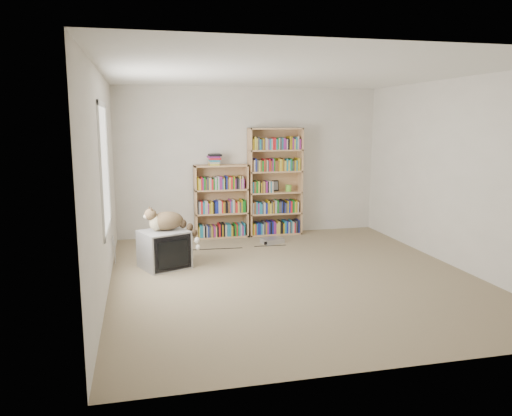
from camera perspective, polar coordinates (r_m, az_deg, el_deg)
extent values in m
cube|color=gray|center=(6.42, 4.18, -7.71)|extent=(4.50, 5.00, 0.01)
cube|color=silver|center=(8.56, -0.69, 5.29)|extent=(4.50, 0.02, 2.50)
cube|color=silver|center=(3.87, 15.45, -0.70)|extent=(4.50, 0.02, 2.50)
cube|color=silver|center=(5.89, -17.08, 2.76)|extent=(0.02, 5.00, 2.50)
cube|color=silver|center=(7.15, 21.83, 3.68)|extent=(0.02, 5.00, 2.50)
cube|color=white|center=(6.14, 4.48, 15.12)|extent=(4.50, 5.00, 0.02)
cube|color=white|center=(6.07, -16.92, 4.39)|extent=(0.02, 1.22, 1.52)
cube|color=#979799|center=(6.79, -10.45, -4.66)|extent=(0.73, 0.70, 0.50)
cube|color=black|center=(6.58, -9.52, -5.11)|extent=(0.50, 0.23, 0.46)
cube|color=black|center=(6.56, -9.44, -5.23)|extent=(0.40, 0.18, 0.35)
cube|color=black|center=(6.89, -10.86, -4.54)|extent=(0.43, 0.40, 0.30)
ellipsoid|color=#372816|center=(6.77, -10.17, -1.46)|extent=(0.52, 0.40, 0.25)
ellipsoid|color=#372816|center=(6.80, -9.22, -1.45)|extent=(0.26, 0.27, 0.19)
ellipsoid|color=#BFB38A|center=(6.71, -11.35, -1.68)|extent=(0.22, 0.22, 0.21)
ellipsoid|color=#372816|center=(6.68, -11.97, -0.73)|extent=(0.19, 0.19, 0.15)
sphere|color=beige|center=(6.66, -12.48, -0.96)|extent=(0.08, 0.08, 0.06)
cone|color=black|center=(6.63, -11.87, -0.17)|extent=(0.08, 0.08, 0.08)
cone|color=black|center=(6.72, -12.08, -0.05)|extent=(0.08, 0.08, 0.08)
cube|color=tan|center=(8.43, -0.73, 2.92)|extent=(0.02, 0.30, 1.83)
cube|color=tan|center=(8.66, 5.03, 3.07)|extent=(0.02, 0.30, 1.83)
cube|color=tan|center=(8.67, 1.95, 3.11)|extent=(0.91, 0.03, 1.83)
cube|color=tan|center=(8.48, 2.23, 9.05)|extent=(0.91, 0.30, 0.02)
cube|color=tan|center=(8.69, 2.15, -2.91)|extent=(0.91, 0.30, 0.03)
cube|color=tan|center=(8.62, 2.17, -0.57)|extent=(0.91, 0.30, 0.03)
cube|color=tan|center=(8.56, 2.18, 1.80)|extent=(0.91, 0.30, 0.02)
cube|color=tan|center=(8.52, 2.20, 4.20)|extent=(0.91, 0.30, 0.02)
cube|color=tan|center=(8.49, 2.21, 6.62)|extent=(0.91, 0.30, 0.02)
cube|color=red|center=(8.67, 2.16, -2.21)|extent=(0.83, 0.24, 0.19)
cube|color=navy|center=(8.60, 2.17, 0.14)|extent=(0.83, 0.24, 0.19)
cube|color=#14751D|center=(8.55, 2.19, 2.52)|extent=(0.83, 0.24, 0.19)
cube|color=#C0B19E|center=(8.51, 2.20, 4.92)|extent=(0.83, 0.24, 0.19)
cube|color=black|center=(8.48, 2.22, 7.35)|extent=(0.83, 0.24, 0.19)
cube|color=tan|center=(8.33, -6.94, 0.66)|extent=(0.02, 0.30, 1.22)
cube|color=tan|center=(8.46, -1.11, 0.88)|extent=(0.02, 0.30, 1.22)
cube|color=tan|center=(8.52, -4.15, 0.91)|extent=(0.89, 0.03, 1.22)
cube|color=tan|center=(8.31, -4.05, 4.85)|extent=(0.89, 0.30, 0.02)
cube|color=tan|center=(8.50, -3.96, -3.22)|extent=(0.89, 0.30, 0.03)
cube|color=tan|center=(8.42, -3.99, -0.57)|extent=(0.89, 0.30, 0.03)
cube|color=tan|center=(8.35, -4.02, 2.12)|extent=(0.89, 0.30, 0.02)
cube|color=red|center=(8.47, -3.96, -2.51)|extent=(0.81, 0.24, 0.19)
cube|color=navy|center=(8.40, -4.00, 0.15)|extent=(0.81, 0.24, 0.19)
cube|color=#14751D|center=(8.34, -4.03, 2.85)|extent=(0.81, 0.24, 0.19)
cube|color=red|center=(8.27, -4.81, 5.53)|extent=(0.22, 0.28, 0.18)
cylinder|color=#71C538|center=(8.62, 3.72, 2.30)|extent=(0.10, 0.10, 0.11)
cube|color=black|center=(8.65, 2.15, 2.57)|extent=(0.14, 0.05, 0.18)
cube|color=silver|center=(8.06, 1.87, -3.73)|extent=(0.39, 0.34, 0.08)
cube|color=silver|center=(7.12, -16.04, -3.63)|extent=(0.01, 0.08, 0.13)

